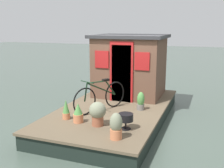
{
  "coord_description": "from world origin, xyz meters",
  "views": [
    {
      "loc": [
        -6.89,
        -2.5,
        2.67
      ],
      "look_at": [
        -0.2,
        0.0,
        1.12
      ],
      "focal_mm": 43.26,
      "sensor_mm": 36.0,
      "label": 1
    }
  ],
  "objects_px": {
    "potted_plant_fern": "(98,113)",
    "potted_plant_ivy": "(141,101)",
    "bicycle": "(101,96)",
    "potted_plant_rosemary": "(78,113)",
    "potted_plant_thyme": "(116,126)",
    "potted_plant_sage": "(66,110)",
    "houseboat_cabin": "(130,65)",
    "charcoal_grill": "(126,118)"
  },
  "relations": [
    {
      "from": "potted_plant_fern",
      "to": "potted_plant_ivy",
      "type": "distance_m",
      "value": 1.62
    },
    {
      "from": "bicycle",
      "to": "potted_plant_rosemary",
      "type": "height_order",
      "value": "bicycle"
    },
    {
      "from": "potted_plant_thyme",
      "to": "potted_plant_sage",
      "type": "bearing_deg",
      "value": 65.99
    },
    {
      "from": "bicycle",
      "to": "potted_plant_rosemary",
      "type": "bearing_deg",
      "value": 171.67
    },
    {
      "from": "potted_plant_sage",
      "to": "potted_plant_ivy",
      "type": "xyz_separation_m",
      "value": [
        1.35,
        -1.53,
        -0.0
      ]
    },
    {
      "from": "potted_plant_sage",
      "to": "potted_plant_ivy",
      "type": "relative_size",
      "value": 1.0
    },
    {
      "from": "potted_plant_fern",
      "to": "potted_plant_ivy",
      "type": "xyz_separation_m",
      "value": [
        1.49,
        -0.63,
        -0.07
      ]
    },
    {
      "from": "bicycle",
      "to": "potted_plant_thyme",
      "type": "bearing_deg",
      "value": -147.63
    },
    {
      "from": "bicycle",
      "to": "potted_plant_fern",
      "type": "bearing_deg",
      "value": -160.68
    },
    {
      "from": "houseboat_cabin",
      "to": "bicycle",
      "type": "height_order",
      "value": "houseboat_cabin"
    },
    {
      "from": "charcoal_grill",
      "to": "potted_plant_rosemary",
      "type": "bearing_deg",
      "value": 89.09
    },
    {
      "from": "houseboat_cabin",
      "to": "potted_plant_fern",
      "type": "relative_size",
      "value": 4.07
    },
    {
      "from": "potted_plant_fern",
      "to": "bicycle",
      "type": "bearing_deg",
      "value": 19.32
    },
    {
      "from": "potted_plant_ivy",
      "to": "charcoal_grill",
      "type": "relative_size",
      "value": 1.39
    },
    {
      "from": "houseboat_cabin",
      "to": "potted_plant_thyme",
      "type": "height_order",
      "value": "houseboat_cabin"
    },
    {
      "from": "potted_plant_thyme",
      "to": "potted_plant_rosemary",
      "type": "xyz_separation_m",
      "value": [
        0.58,
        1.16,
        -0.05
      ]
    },
    {
      "from": "charcoal_grill",
      "to": "potted_plant_thyme",
      "type": "bearing_deg",
      "value": 177.29
    },
    {
      "from": "potted_plant_thyme",
      "to": "charcoal_grill",
      "type": "distance_m",
      "value": 0.56
    },
    {
      "from": "houseboat_cabin",
      "to": "potted_plant_rosemary",
      "type": "bearing_deg",
      "value": 172.74
    },
    {
      "from": "bicycle",
      "to": "potted_plant_rosemary",
      "type": "relative_size",
      "value": 3.49
    },
    {
      "from": "potted_plant_thyme",
      "to": "potted_plant_ivy",
      "type": "relative_size",
      "value": 1.1
    },
    {
      "from": "houseboat_cabin",
      "to": "charcoal_grill",
      "type": "xyz_separation_m",
      "value": [
        -2.96,
        -0.81,
        -0.74
      ]
    },
    {
      "from": "potted_plant_sage",
      "to": "potted_plant_rosemary",
      "type": "relative_size",
      "value": 1.06
    },
    {
      "from": "bicycle",
      "to": "potted_plant_ivy",
      "type": "height_order",
      "value": "bicycle"
    },
    {
      "from": "houseboat_cabin",
      "to": "potted_plant_sage",
      "type": "xyz_separation_m",
      "value": [
        -2.83,
        0.76,
        -0.76
      ]
    },
    {
      "from": "potted_plant_fern",
      "to": "houseboat_cabin",
      "type": "bearing_deg",
      "value": 2.66
    },
    {
      "from": "potted_plant_fern",
      "to": "potted_plant_ivy",
      "type": "bearing_deg",
      "value": -22.79
    },
    {
      "from": "houseboat_cabin",
      "to": "potted_plant_thyme",
      "type": "bearing_deg",
      "value": -167.47
    },
    {
      "from": "potted_plant_ivy",
      "to": "charcoal_grill",
      "type": "height_order",
      "value": "potted_plant_ivy"
    },
    {
      "from": "potted_plant_fern",
      "to": "potted_plant_rosemary",
      "type": "xyz_separation_m",
      "value": [
        0.03,
        0.51,
        -0.09
      ]
    },
    {
      "from": "houseboat_cabin",
      "to": "potted_plant_sage",
      "type": "bearing_deg",
      "value": 164.93
    },
    {
      "from": "charcoal_grill",
      "to": "potted_plant_fern",
      "type": "bearing_deg",
      "value": 90.62
    },
    {
      "from": "potted_plant_sage",
      "to": "bicycle",
      "type": "bearing_deg",
      "value": -30.72
    },
    {
      "from": "houseboat_cabin",
      "to": "potted_plant_ivy",
      "type": "relative_size",
      "value": 4.56
    },
    {
      "from": "houseboat_cabin",
      "to": "potted_plant_rosemary",
      "type": "distance_m",
      "value": 3.07
    },
    {
      "from": "potted_plant_sage",
      "to": "charcoal_grill",
      "type": "height_order",
      "value": "potted_plant_sage"
    },
    {
      "from": "potted_plant_ivy",
      "to": "houseboat_cabin",
      "type": "bearing_deg",
      "value": 27.3
    },
    {
      "from": "potted_plant_sage",
      "to": "potted_plant_ivy",
      "type": "distance_m",
      "value": 2.04
    },
    {
      "from": "potted_plant_rosemary",
      "to": "houseboat_cabin",
      "type": "bearing_deg",
      "value": -7.26
    },
    {
      "from": "houseboat_cabin",
      "to": "charcoal_grill",
      "type": "height_order",
      "value": "houseboat_cabin"
    },
    {
      "from": "houseboat_cabin",
      "to": "charcoal_grill",
      "type": "relative_size",
      "value": 6.34
    },
    {
      "from": "bicycle",
      "to": "potted_plant_sage",
      "type": "height_order",
      "value": "bicycle"
    }
  ]
}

